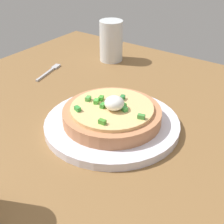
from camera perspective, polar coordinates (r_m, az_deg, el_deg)
dining_table at (r=69.74cm, az=-7.93°, el=-1.71°), size 91.89×73.98×2.57cm
plate at (r=64.53cm, az=0.00°, el=-2.12°), size 26.17×26.17×1.57cm
pizza at (r=63.23cm, az=0.01°, el=-0.32°), size 18.91×18.91×5.77cm
cup_near at (r=94.58cm, az=-0.15°, el=11.75°), size 6.49×6.49×11.27cm
fork at (r=89.99cm, az=-10.60°, el=6.96°), size 11.03×3.71×0.50cm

